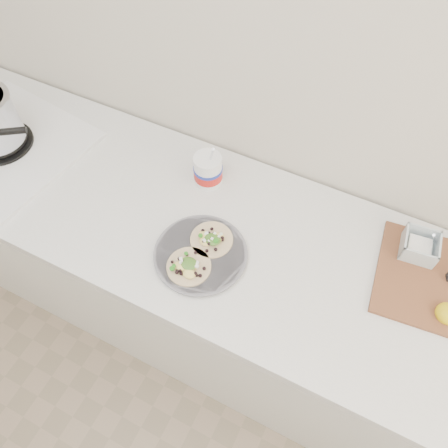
% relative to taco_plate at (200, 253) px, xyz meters
% --- Properties ---
extents(counter, '(2.44, 0.66, 0.90)m').
position_rel_taco_plate_xyz_m(counter, '(-0.11, 0.12, -0.47)').
color(counter, silver).
rests_on(counter, ground).
extents(taco_plate, '(0.29, 0.29, 0.04)m').
position_rel_taco_plate_xyz_m(taco_plate, '(0.00, 0.00, 0.00)').
color(taco_plate, slate).
rests_on(taco_plate, counter).
extents(tub, '(0.10, 0.10, 0.22)m').
position_rel_taco_plate_xyz_m(tub, '(-0.11, 0.27, 0.05)').
color(tub, white).
rests_on(tub, counter).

